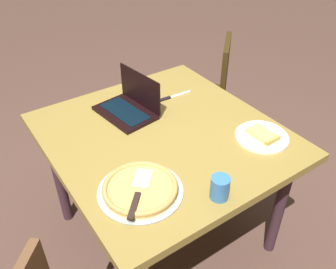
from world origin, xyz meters
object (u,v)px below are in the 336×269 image
Objects in this scene: laptop at (130,105)px; pizza_plate at (262,136)px; drink_cup at (220,188)px; dining_table at (164,146)px; pizza_tray at (140,188)px; table_knife at (169,98)px; chair_far at (208,90)px.

pizza_plate is at bearing -144.06° from laptop.
drink_cup reaches higher than pizza_plate.
dining_table is at bearing -171.12° from laptop.
pizza_tray is 0.77m from table_knife.
laptop is 0.91m from chair_far.
dining_table is at bearing 50.45° from pizza_plate.
dining_table is 0.36m from table_knife.
chair_far is at bearing -62.72° from table_knife.
laptop is (0.27, 0.04, 0.13)m from dining_table.
dining_table is 11.34× the size of drink_cup.
dining_table is 0.30m from laptop.
pizza_plate is (-0.58, -0.42, -0.03)m from laptop.
drink_cup is at bearing 173.15° from dining_table.
table_knife is (0.27, -0.22, 0.09)m from dining_table.
chair_far reaches higher than dining_table.
drink_cup is (-0.50, 0.06, 0.14)m from dining_table.
pizza_tray is (-0.56, 0.27, -0.02)m from laptop.
pizza_tray reaches higher than table_knife.
laptop is at bearing 8.88° from dining_table.
dining_table is at bearing -6.85° from drink_cup.
table_knife reaches higher than dining_table.
chair_far is (0.28, -0.82, -0.30)m from laptop.
dining_table is 3.26× the size of laptop.
pizza_plate is at bearing -67.51° from drink_cup.
laptop is 0.62m from pizza_tray.
pizza_tray is 1.40m from chair_far.
drink_cup is (-0.76, 0.02, 0.01)m from laptop.
laptop is at bearing -1.32° from drink_cup.
table_knife is 0.27× the size of chair_far.
pizza_plate is 0.73× the size of pizza_tray.
pizza_plate reaches higher than dining_table.
chair_far reaches higher than pizza_tray.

